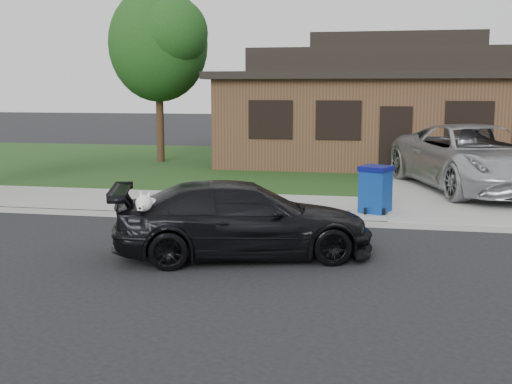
# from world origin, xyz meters

# --- Properties ---
(ground) EXTENTS (120.00, 120.00, 0.00)m
(ground) POSITION_xyz_m (0.00, 0.00, 0.00)
(ground) COLOR black
(ground) RESTS_ON ground
(sidewalk) EXTENTS (60.00, 3.00, 0.12)m
(sidewalk) POSITION_xyz_m (0.00, 5.00, 0.06)
(sidewalk) COLOR gray
(sidewalk) RESTS_ON ground
(curb) EXTENTS (60.00, 0.12, 0.12)m
(curb) POSITION_xyz_m (0.00, 3.50, 0.06)
(curb) COLOR gray
(curb) RESTS_ON ground
(lawn) EXTENTS (60.00, 13.00, 0.13)m
(lawn) POSITION_xyz_m (0.00, 13.00, 0.07)
(lawn) COLOR #193814
(lawn) RESTS_ON ground
(driveway) EXTENTS (4.50, 13.00, 0.14)m
(driveway) POSITION_xyz_m (6.00, 10.00, 0.07)
(driveway) COLOR gray
(driveway) RESTS_ON ground
(sedan) EXTENTS (4.72, 3.00, 1.27)m
(sedan) POSITION_xyz_m (1.30, 0.73, 0.64)
(sedan) COLOR black
(sedan) RESTS_ON ground
(minivan) EXTENTS (4.63, 6.85, 1.74)m
(minivan) POSITION_xyz_m (6.04, 8.12, 1.01)
(minivan) COLOR #A7A9AF
(minivan) RESTS_ON driveway
(recycling_bin) EXTENTS (0.82, 0.82, 1.03)m
(recycling_bin) POSITION_xyz_m (3.48, 4.51, 0.64)
(recycling_bin) COLOR navy
(recycling_bin) RESTS_ON sidewalk
(house) EXTENTS (12.60, 8.60, 4.65)m
(house) POSITION_xyz_m (4.00, 15.00, 2.13)
(house) COLOR #422B1C
(house) RESTS_ON ground
(tree_0) EXTENTS (3.78, 3.60, 6.34)m
(tree_0) POSITION_xyz_m (-4.34, 12.88, 4.48)
(tree_0) COLOR #332114
(tree_0) RESTS_ON ground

